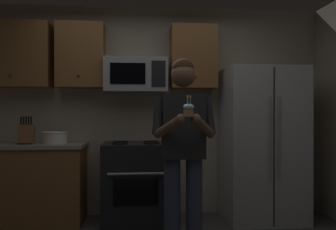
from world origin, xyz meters
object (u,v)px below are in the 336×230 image
refrigerator (262,144)px  person (183,143)px  knife_block (27,134)px  bowl_large_white (55,137)px  microwave (136,75)px  oven_range (136,182)px  cupcake (189,110)px

refrigerator → person: (-1.07, -0.96, 0.10)m
knife_block → bowl_large_white: bearing=18.4°
knife_block → person: bearing=-30.6°
microwave → bowl_large_white: 1.19m
oven_range → person: (0.43, -1.00, 0.53)m
bowl_large_white → cupcake: size_ratio=1.65×
oven_range → bowl_large_white: 1.08m
knife_block → cupcake: cupcake is taller
refrigerator → person: size_ratio=1.02×
oven_range → bowl_large_white: (-0.94, 0.07, 0.53)m
oven_range → microwave: size_ratio=1.26×
knife_block → person: size_ratio=0.18×
knife_block → oven_range: bearing=1.4°
refrigerator → oven_range: bearing=178.5°
knife_block → bowl_large_white: knife_block is taller
knife_block → person: 1.91m
knife_block → bowl_large_white: 0.31m
bowl_large_white → person: person is taller
refrigerator → knife_block: refrigerator is taller
microwave → knife_block: size_ratio=2.31×
refrigerator → person: 1.45m
cupcake → refrigerator: bearing=50.3°
microwave → knife_block: microwave is taller
oven_range → person: person is taller
oven_range → microwave: 1.26m
microwave → cupcake: bearing=-73.7°
refrigerator → cupcake: size_ratio=10.35×
cupcake → bowl_large_white: bearing=134.3°
person → cupcake: person is taller
refrigerator → knife_block: (-2.72, 0.01, 0.14)m
refrigerator → bowl_large_white: size_ratio=6.27×
oven_range → cupcake: size_ratio=5.36×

